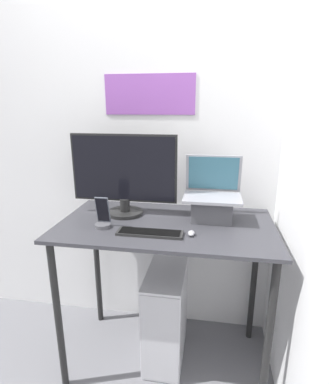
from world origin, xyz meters
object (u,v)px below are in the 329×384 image
(cell_phone, at_px, (103,219))
(computer_tower, at_px, (166,314))
(monitor, at_px, (124,176))
(keyboard, at_px, (150,233))
(mouse, at_px, (191,233))
(laptop, at_px, (212,203))

(cell_phone, xyz_separation_m, computer_tower, (0.32, 0.15, -0.68))
(monitor, relative_size, keyboard, 1.85)
(monitor, height_order, mouse, monitor)
(keyboard, xyz_separation_m, mouse, (0.21, 0.02, 0.00))
(computer_tower, bearing_deg, laptop, 12.72)
(monitor, relative_size, computer_tower, 1.04)
(laptop, bearing_deg, monitor, 179.25)
(cell_phone, relative_size, computer_tower, 0.28)
(laptop, xyz_separation_m, cell_phone, (-0.58, -0.21, -0.06))
(keyboard, relative_size, cell_phone, 2.00)
(laptop, bearing_deg, keyboard, -139.52)
(monitor, distance_m, keyboard, 0.41)
(laptop, height_order, monitor, monitor)
(monitor, distance_m, computer_tower, 0.91)
(cell_phone, bearing_deg, monitor, 74.11)
(computer_tower, bearing_deg, keyboard, -103.93)
(laptop, relative_size, mouse, 6.55)
(monitor, xyz_separation_m, computer_tower, (0.26, -0.06, -0.87))
(laptop, xyz_separation_m, computer_tower, (-0.26, -0.06, -0.74))
(keyboard, xyz_separation_m, cell_phone, (-0.27, 0.05, 0.04))
(mouse, distance_m, computer_tower, 0.69)
(keyboard, bearing_deg, computer_tower, 76.07)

